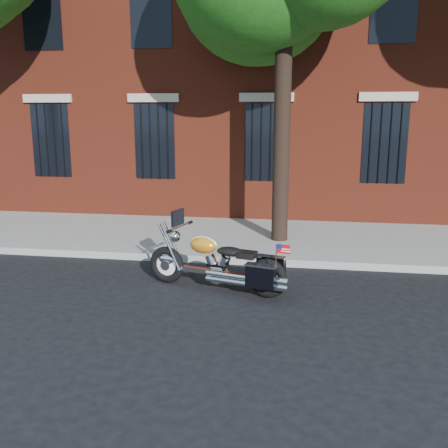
# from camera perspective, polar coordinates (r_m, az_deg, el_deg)

# --- Properties ---
(ground) EXTENTS (120.00, 120.00, 0.00)m
(ground) POSITION_cam_1_polar(r_m,az_deg,el_deg) (8.69, 2.08, -7.28)
(ground) COLOR black
(ground) RESTS_ON ground
(curb) EXTENTS (40.00, 0.16, 0.15)m
(curb) POSITION_cam_1_polar(r_m,az_deg,el_deg) (9.97, 3.03, -4.21)
(curb) COLOR gray
(curb) RESTS_ON ground
(sidewalk) EXTENTS (40.00, 3.60, 0.15)m
(sidewalk) POSITION_cam_1_polar(r_m,az_deg,el_deg) (11.78, 3.97, -1.61)
(sidewalk) COLOR gray
(sidewalk) RESTS_ON ground
(building) EXTENTS (26.00, 10.08, 12.00)m
(building) POSITION_cam_1_polar(r_m,az_deg,el_deg) (18.46, 6.24, 21.97)
(building) COLOR maroon
(building) RESTS_ON ground
(motorcycle) EXTENTS (2.50, 1.19, 1.34)m
(motorcycle) POSITION_cam_1_polar(r_m,az_deg,el_deg) (8.38, -0.20, -4.77)
(motorcycle) COLOR black
(motorcycle) RESTS_ON ground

